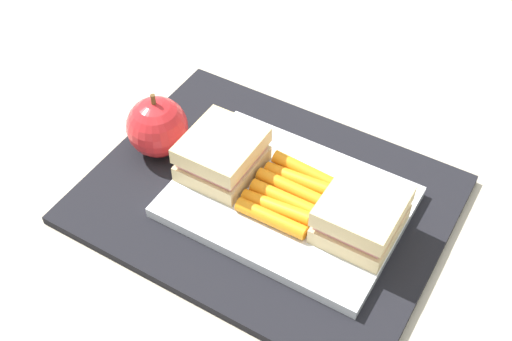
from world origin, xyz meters
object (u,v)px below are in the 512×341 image
object	(u,v)px
sandwich_half_left	(361,215)
apple	(155,129)
sandwich_half_right	(222,154)
food_tray	(288,202)
carrot_sticks_bundle	(288,194)

from	to	relation	value
sandwich_half_left	apple	distance (m)	0.24
sandwich_half_left	sandwich_half_right	size ratio (longest dim) A/B	1.00
sandwich_half_left	food_tray	bearing A→B (deg)	0.00
food_tray	sandwich_half_right	distance (m)	0.08
apple	sandwich_half_right	bearing A→B (deg)	-177.64
sandwich_half_right	carrot_sticks_bundle	size ratio (longest dim) A/B	0.93
food_tray	sandwich_half_left	xyz separation A→B (m)	(-0.08, 0.00, 0.03)
sandwich_half_right	food_tray	bearing A→B (deg)	180.00
sandwich_half_left	apple	xyz separation A→B (m)	(0.24, 0.00, -0.00)
sandwich_half_right	sandwich_half_left	bearing A→B (deg)	180.00
carrot_sticks_bundle	apple	size ratio (longest dim) A/B	1.12
sandwich_half_right	apple	world-z (taller)	apple
sandwich_half_right	apple	distance (m)	0.08
sandwich_half_left	carrot_sticks_bundle	world-z (taller)	sandwich_half_left
carrot_sticks_bundle	apple	xyz separation A→B (m)	(0.16, 0.00, 0.01)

